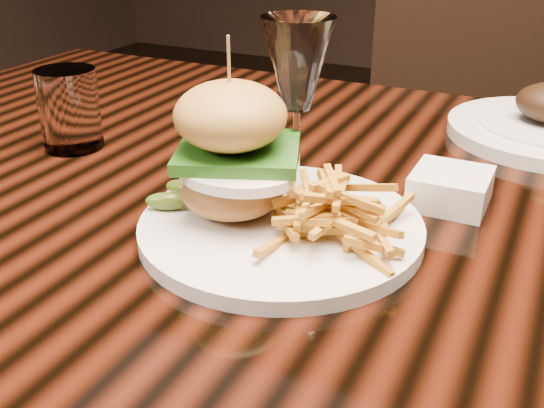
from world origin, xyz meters
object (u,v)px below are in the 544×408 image
at_px(dining_table, 367,261).
at_px(chair_far, 463,132).
at_px(burger_plate, 273,188).
at_px(wine_glass, 298,71).

xyz_separation_m(dining_table, chair_far, (-0.04, 0.89, -0.13)).
bearing_deg(chair_far, dining_table, -101.90).
relative_size(dining_table, burger_plate, 5.82).
distance_m(burger_plate, wine_glass, 0.12).
height_order(burger_plate, wine_glass, wine_glass).
height_order(dining_table, chair_far, chair_far).
relative_size(dining_table, chair_far, 1.68).
bearing_deg(dining_table, chair_far, 92.81).
relative_size(burger_plate, chair_far, 0.29).
distance_m(wine_glass, chair_far, 1.00).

